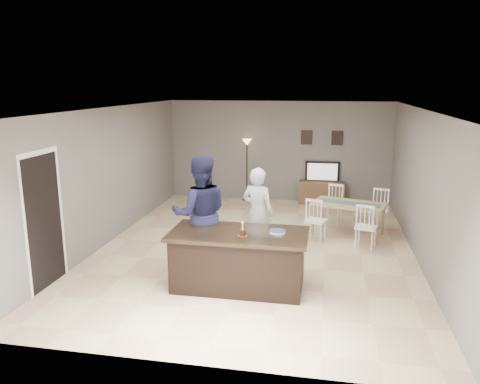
% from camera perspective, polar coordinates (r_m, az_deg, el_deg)
% --- Properties ---
extents(floor, '(8.00, 8.00, 0.00)m').
position_cam_1_polar(floor, '(9.26, 1.94, -6.84)').
color(floor, '#D3BB87').
rests_on(floor, ground).
extents(room_shell, '(8.00, 8.00, 8.00)m').
position_cam_1_polar(room_shell, '(8.83, 2.02, 3.45)').
color(room_shell, slate).
rests_on(room_shell, floor).
extents(kitchen_island, '(2.15, 1.10, 0.90)m').
position_cam_1_polar(kitchen_island, '(7.44, -0.16, -8.21)').
color(kitchen_island, black).
rests_on(kitchen_island, floor).
extents(tv_console, '(1.20, 0.40, 0.60)m').
position_cam_1_polar(tv_console, '(12.70, 9.90, -0.08)').
color(tv_console, brown).
rests_on(tv_console, floor).
extents(television, '(0.91, 0.12, 0.53)m').
position_cam_1_polar(television, '(12.66, 10.00, 2.48)').
color(television, black).
rests_on(television, tv_console).
extents(tv_screen_glow, '(0.78, 0.00, 0.78)m').
position_cam_1_polar(tv_screen_glow, '(12.58, 10.00, 2.44)').
color(tv_screen_glow, orange).
rests_on(tv_screen_glow, tv_console).
extents(picture_frames, '(1.10, 0.02, 0.38)m').
position_cam_1_polar(picture_frames, '(12.66, 9.95, 6.54)').
color(picture_frames, black).
rests_on(picture_frames, room_shell).
extents(doorway, '(0.00, 2.10, 2.65)m').
position_cam_1_polar(doorway, '(7.86, -22.85, -1.94)').
color(doorway, black).
rests_on(doorway, floor).
extents(woman, '(0.71, 0.58, 1.69)m').
position_cam_1_polar(woman, '(8.56, 2.18, -2.57)').
color(woman, silver).
rests_on(woman, floor).
extents(man, '(1.16, 1.02, 2.01)m').
position_cam_1_polar(man, '(7.94, -4.86, -2.68)').
color(man, '#1A1B3A').
rests_on(man, floor).
extents(birthday_cake, '(0.14, 0.14, 0.22)m').
position_cam_1_polar(birthday_cake, '(7.12, 0.31, -4.97)').
color(birthday_cake, yellow).
rests_on(birthday_cake, kitchen_island).
extents(plate_stack, '(0.26, 0.26, 0.04)m').
position_cam_1_polar(plate_stack, '(7.28, 4.55, -4.84)').
color(plate_stack, white).
rests_on(plate_stack, kitchen_island).
extents(dining_table, '(1.81, 1.99, 0.90)m').
position_cam_1_polar(dining_table, '(10.14, 13.11, -2.00)').
color(dining_table, tan).
rests_on(dining_table, floor).
extents(floor_lamp, '(0.25, 0.25, 1.69)m').
position_cam_1_polar(floor_lamp, '(12.71, 0.85, 4.76)').
color(floor_lamp, black).
rests_on(floor_lamp, floor).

